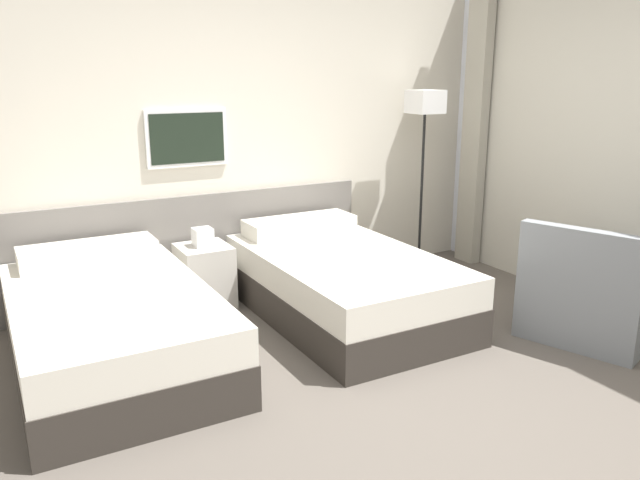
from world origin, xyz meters
TOP-DOWN VIEW (x-y plane):
  - ground_plane at (0.00, 0.00)m, footprint 16.00×16.00m
  - wall_headboard at (-0.04, 2.31)m, footprint 10.00×0.10m
  - bed_near_door at (-1.41, 1.31)m, footprint 1.14×1.90m
  - bed_near_window at (0.26, 1.31)m, footprint 1.14×1.90m
  - nightstand at (-0.57, 2.01)m, footprint 0.38×0.40m
  - floor_lamp at (1.45, 1.93)m, footprint 0.26×0.26m
  - armchair at (1.55, 0.16)m, footprint 0.99×1.00m

SIDE VIEW (x-z plane):
  - ground_plane at x=0.00m, z-range 0.00..0.00m
  - bed_near_door at x=-1.41m, z-range -0.05..0.56m
  - bed_near_window at x=0.26m, z-range -0.05..0.56m
  - nightstand at x=-0.57m, z-range -0.06..0.57m
  - armchair at x=1.55m, z-range -0.14..0.68m
  - wall_headboard at x=-0.04m, z-range -0.05..2.65m
  - floor_lamp at x=1.45m, z-range 0.57..2.20m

